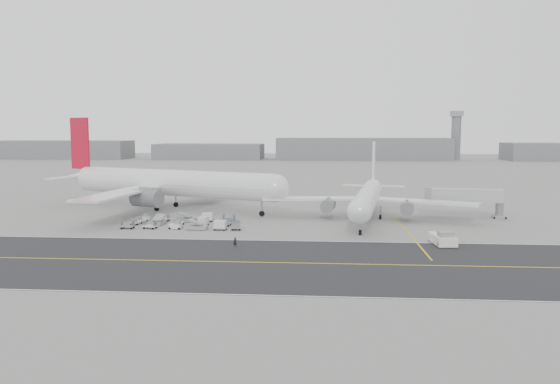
# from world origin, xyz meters

# --- Properties ---
(ground) EXTENTS (700.00, 700.00, 0.00)m
(ground) POSITION_xyz_m (0.00, 0.00, 0.00)
(ground) COLOR gray
(ground) RESTS_ON ground
(taxiway) EXTENTS (220.00, 59.00, 0.03)m
(taxiway) POSITION_xyz_m (5.02, -17.98, 0.01)
(taxiway) COLOR #28282A
(taxiway) RESTS_ON ground
(horizon_buildings) EXTENTS (520.00, 28.00, 28.00)m
(horizon_buildings) POSITION_xyz_m (30.00, 260.00, 0.00)
(horizon_buildings) COLOR slate
(horizon_buildings) RESTS_ON ground
(control_tower) EXTENTS (7.00, 7.00, 31.25)m
(control_tower) POSITION_xyz_m (100.00, 265.00, 16.25)
(control_tower) COLOR slate
(control_tower) RESTS_ON ground
(airliner_a) EXTENTS (61.89, 60.72, 22.40)m
(airliner_a) POSITION_xyz_m (-23.63, 33.88, 6.44)
(airliner_a) COLOR white
(airliner_a) RESTS_ON ground
(airliner_b) EXTENTS (46.14, 46.97, 16.28)m
(airliner_b) POSITION_xyz_m (23.65, 22.70, 4.70)
(airliner_b) COLOR white
(airliner_b) RESTS_ON ground
(pushback_tug) EXTENTS (3.71, 8.69, 2.46)m
(pushback_tug) POSITION_xyz_m (34.09, -3.34, 1.01)
(pushback_tug) COLOR white
(pushback_tug) RESTS_ON ground
(jet_bridge) EXTENTS (17.41, 5.50, 6.50)m
(jet_bridge) POSITION_xyz_m (45.15, 26.50, 4.53)
(jet_bridge) COLOR gray
(jet_bridge) RESTS_ON ground
(gse_cluster) EXTENTS (27.62, 18.66, 1.94)m
(gse_cluster) POSITION_xyz_m (-14.80, 11.85, 0.00)
(gse_cluster) COLOR gray
(gse_cluster) RESTS_ON ground
(stray_dolly) EXTENTS (2.06, 2.94, 1.67)m
(stray_dolly) POSITION_xyz_m (-2.77, 7.60, 0.00)
(stray_dolly) COLOR silver
(stray_dolly) RESTS_ON ground
(ground_crew_a) EXTENTS (0.64, 0.47, 1.63)m
(ground_crew_a) POSITION_xyz_m (-0.50, -7.74, 0.82)
(ground_crew_a) COLOR black
(ground_crew_a) RESTS_ON ground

